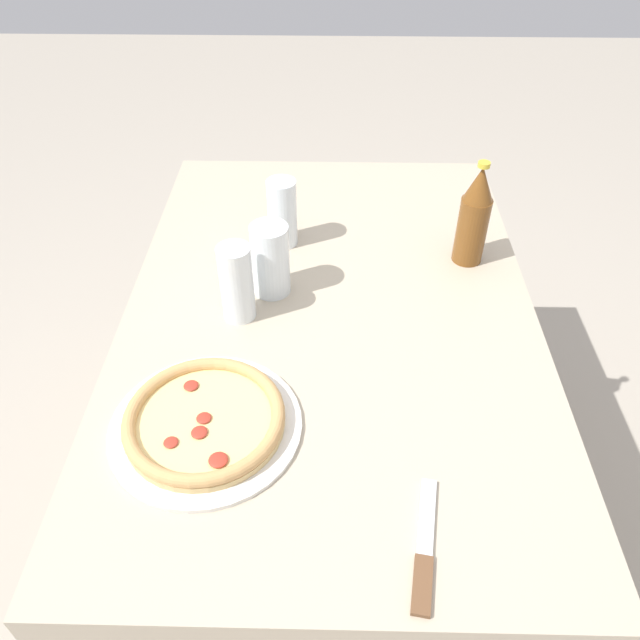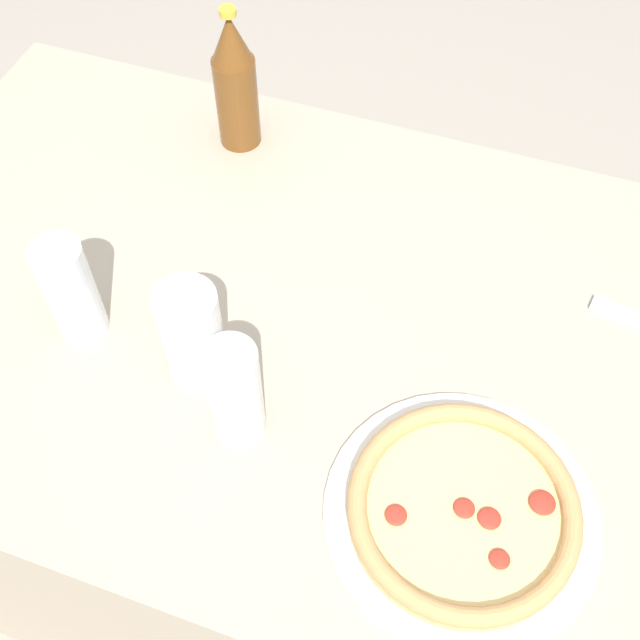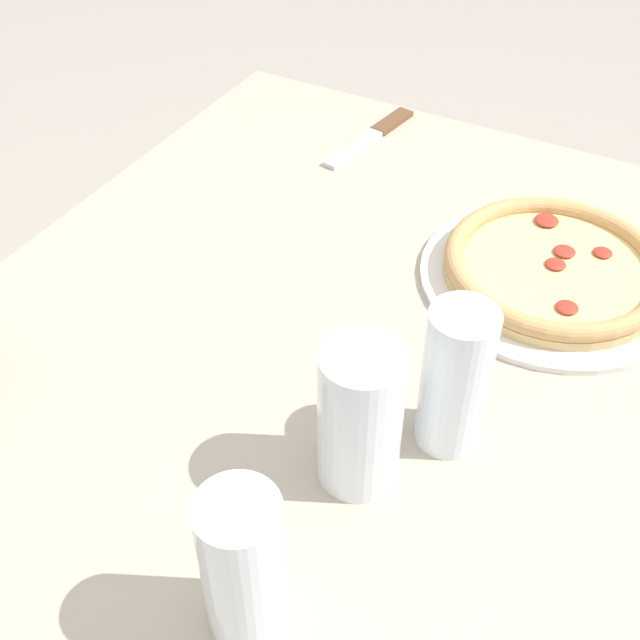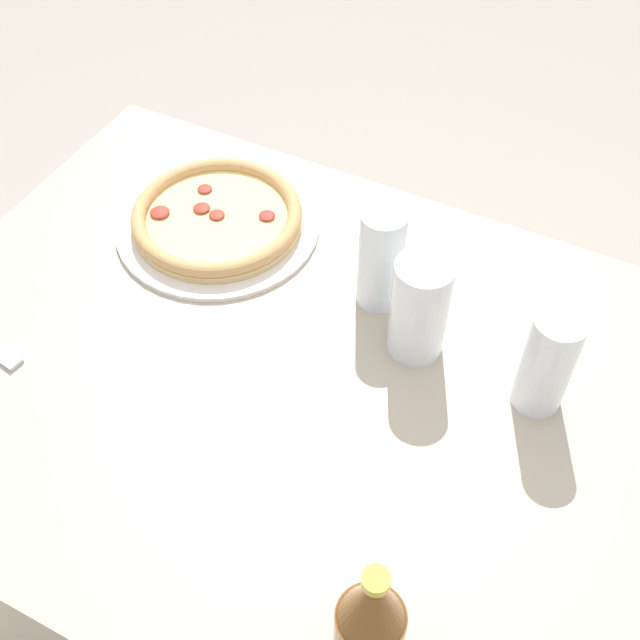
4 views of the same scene
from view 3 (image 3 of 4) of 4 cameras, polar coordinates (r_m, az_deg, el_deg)
name	(u,v)px [view 3 (image 3 of 4)]	position (r m, az deg, el deg)	size (l,w,h in m)	color
table	(289,566)	(1.13, -2.23, -17.08)	(1.24, 0.82, 0.71)	#B7A88E
pizza_margherita	(554,269)	(0.99, 16.29, 3.49)	(0.32, 0.32, 0.04)	silver
glass_orange_juice	(360,423)	(0.72, 2.85, -7.35)	(0.08, 0.08, 0.15)	white
glass_red_wine	(244,574)	(0.64, -5.41, -17.52)	(0.06, 0.06, 0.15)	white
glass_water	(454,385)	(0.75, 9.52, -4.58)	(0.06, 0.06, 0.16)	white
knife	(373,135)	(1.25, 3.80, 13.00)	(0.21, 0.06, 0.01)	brown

